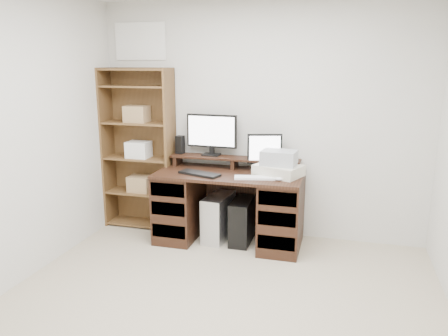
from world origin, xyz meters
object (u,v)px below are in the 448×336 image
at_px(monitor_wide, 212,133).
at_px(bookshelf, 140,148).
at_px(monitor_small, 265,151).
at_px(tower_black, 242,221).
at_px(tower_silver, 219,217).
at_px(desk, 229,206).
at_px(printer, 279,170).

height_order(monitor_wide, bookshelf, bookshelf).
height_order(monitor_small, tower_black, monitor_small).
relative_size(monitor_small, bookshelf, 0.22).
relative_size(tower_silver, bookshelf, 0.27).
height_order(desk, tower_silver, desk).
height_order(monitor_wide, tower_silver, monitor_wide).
xyz_separation_m(desk, tower_silver, (-0.13, 0.03, -0.15)).
height_order(tower_silver, tower_black, tower_silver).
bearing_deg(tower_silver, monitor_small, 23.39).
bearing_deg(printer, monitor_wide, -176.28).
relative_size(printer, tower_black, 0.95).
distance_m(printer, tower_black, 0.68).
relative_size(monitor_wide, tower_silver, 1.15).
relative_size(printer, bookshelf, 0.24).
xyz_separation_m(tower_silver, bookshelf, (-0.98, 0.18, 0.68)).
xyz_separation_m(monitor_wide, tower_silver, (0.14, -0.22, -0.88)).
distance_m(desk, tower_silver, 0.20).
bearing_deg(monitor_wide, tower_black, -27.16).
distance_m(desk, printer, 0.65).
distance_m(desk, bookshelf, 1.25).
height_order(monitor_wide, tower_black, monitor_wide).
relative_size(monitor_small, printer, 0.89).
bearing_deg(bookshelf, tower_black, -8.62).
relative_size(desk, monitor_small, 3.84).
distance_m(tower_silver, tower_black, 0.26).
height_order(tower_silver, bookshelf, bookshelf).
xyz_separation_m(desk, bookshelf, (-1.11, 0.21, 0.53)).
bearing_deg(printer, bookshelf, -166.17).
bearing_deg(monitor_wide, desk, -40.87).
bearing_deg(tower_black, desk, -170.21).
bearing_deg(tower_silver, bookshelf, 175.99).
xyz_separation_m(monitor_wide, monitor_small, (0.60, -0.08, -0.16)).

